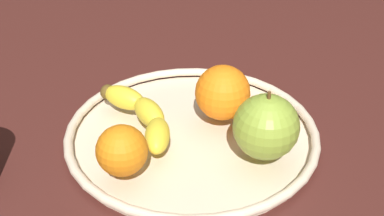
{
  "coord_description": "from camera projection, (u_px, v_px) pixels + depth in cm",
  "views": [
    {
      "loc": [
        -50.49,
        17.81,
        39.66
      ],
      "look_at": [
        0.0,
        0.0,
        4.8
      ],
      "focal_mm": 46.5,
      "sensor_mm": 36.0,
      "label": 1
    }
  ],
  "objects": [
    {
      "name": "ground_plane",
      "position": [
        192.0,
        150.0,
        0.68
      ],
      "size": [
        155.74,
        155.74,
        4.0
      ],
      "primitive_type": "cube",
      "color": "#471F1A"
    },
    {
      "name": "fruit_bowl",
      "position": [
        192.0,
        132.0,
        0.66
      ],
      "size": [
        33.49,
        33.49,
        1.8
      ],
      "color": "beige",
      "rests_on": "ground_plane"
    },
    {
      "name": "banana",
      "position": [
        141.0,
        113.0,
        0.65
      ],
      "size": [
        17.36,
        7.77,
        3.13
      ],
      "rotation": [
        0.0,
        0.0,
        0.18
      ],
      "color": "yellow",
      "rests_on": "fruit_bowl"
    },
    {
      "name": "apple",
      "position": [
        266.0,
        127.0,
        0.59
      ],
      "size": [
        7.98,
        7.98,
        8.78
      ],
      "color": "#8DAB38",
      "rests_on": "fruit_bowl"
    },
    {
      "name": "orange_back_right",
      "position": [
        122.0,
        150.0,
        0.56
      ],
      "size": [
        6.03,
        6.03,
        6.03
      ],
      "primitive_type": "sphere",
      "color": "orange",
      "rests_on": "fruit_bowl"
    },
    {
      "name": "orange_back_left",
      "position": [
        223.0,
        93.0,
        0.66
      ],
      "size": [
        7.4,
        7.4,
        7.4
      ],
      "primitive_type": "sphere",
      "color": "orange",
      "rests_on": "fruit_bowl"
    }
  ]
}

